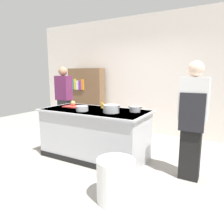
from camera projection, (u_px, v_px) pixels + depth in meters
name	position (u px, v px, depth m)	size (l,w,h in m)	color
ground_plane	(95.00, 157.00, 3.92)	(10.00, 10.00, 0.00)	#9E9991
back_wall	(139.00, 76.00, 5.45)	(6.40, 0.12, 3.00)	silver
counter_island	(95.00, 133.00, 3.83)	(1.98, 0.98, 0.90)	#B7BABF
cutting_board	(74.00, 107.00, 4.07)	(0.40, 0.28, 0.02)	red
onion	(73.00, 103.00, 4.13)	(0.10, 0.10, 0.10)	tan
stock_pot	(111.00, 109.00, 3.47)	(0.33, 0.27, 0.13)	#B7BABF
sauce_pan	(135.00, 109.00, 3.54)	(0.25, 0.19, 0.09)	#99999E
mixing_bowl	(82.00, 109.00, 3.62)	(0.21, 0.21, 0.09)	#B7BABF
juice_cup	(102.00, 106.00, 3.93)	(0.07, 0.07, 0.10)	yellow
trash_bin	(116.00, 180.00, 2.52)	(0.47, 0.47, 0.53)	white
person_chef	(192.00, 119.00, 2.95)	(0.38, 0.25, 1.72)	black
person_guest	(64.00, 99.00, 5.22)	(0.38, 0.24, 1.72)	#2F2F2F
bookshelf	(86.00, 98.00, 6.02)	(1.10, 0.31, 1.70)	brown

